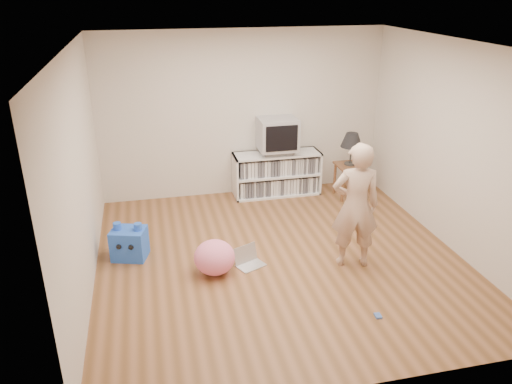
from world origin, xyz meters
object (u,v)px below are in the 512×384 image
at_px(laptop, 248,260).
at_px(person, 356,206).
at_px(dvd_deck, 277,151).
at_px(crt_tv, 277,134).
at_px(plush_blue, 129,243).
at_px(plush_pink, 214,257).
at_px(table_lamp, 352,141).
at_px(side_table, 349,172).
at_px(media_unit, 276,173).

bearing_deg(laptop, person, -36.59).
height_order(dvd_deck, crt_tv, crt_tv).
bearing_deg(plush_blue, plush_pink, -14.26).
height_order(table_lamp, plush_pink, table_lamp).
xyz_separation_m(side_table, table_lamp, (0.00, 0.00, 0.53)).
bearing_deg(side_table, table_lamp, 0.00).
height_order(side_table, plush_blue, side_table).
xyz_separation_m(laptop, plush_blue, (-1.42, 0.50, 0.14)).
distance_m(crt_tv, person, 2.37).
distance_m(side_table, laptop, 2.67).
bearing_deg(media_unit, laptop, -113.61).
bearing_deg(laptop, crt_tv, 41.51).
bearing_deg(media_unit, crt_tv, -90.00).
distance_m(person, plush_blue, 2.83).
distance_m(person, laptop, 1.46).
xyz_separation_m(media_unit, table_lamp, (1.10, -0.39, 0.59)).
distance_m(dvd_deck, table_lamp, 1.18).
bearing_deg(laptop, plush_pink, 168.23).
bearing_deg(person, plush_pink, 5.74).
bearing_deg(plush_pink, media_unit, 58.50).
xyz_separation_m(side_table, plush_blue, (-3.43, -1.21, -0.21)).
relative_size(plush_blue, plush_pink, 1.00).
bearing_deg(crt_tv, dvd_deck, 90.00).
xyz_separation_m(dvd_deck, person, (0.33, -2.34, 0.05)).
bearing_deg(media_unit, plush_pink, -121.50).
bearing_deg(crt_tv, side_table, -18.43).
relative_size(side_table, person, 0.35).
bearing_deg(media_unit, person, -82.05).
relative_size(crt_tv, side_table, 1.09).
bearing_deg(laptop, dvd_deck, 41.54).
bearing_deg(table_lamp, plush_pink, -143.51).
distance_m(side_table, person, 2.15).
distance_m(table_lamp, laptop, 2.79).
height_order(media_unit, plush_pink, media_unit).
bearing_deg(person, dvd_deck, -70.65).
distance_m(dvd_deck, plush_blue, 2.87).
relative_size(table_lamp, person, 0.33).
height_order(crt_tv, plush_pink, crt_tv).
distance_m(media_unit, crt_tv, 0.67).
xyz_separation_m(crt_tv, plush_pink, (-1.34, -2.17, -0.81)).
xyz_separation_m(media_unit, plush_pink, (-1.34, -2.19, -0.14)).
xyz_separation_m(media_unit, side_table, (1.10, -0.39, 0.07)).
bearing_deg(crt_tv, laptop, -113.81).
bearing_deg(crt_tv, table_lamp, -18.43).
bearing_deg(table_lamp, dvd_deck, 161.41).
relative_size(dvd_deck, side_table, 0.82).
bearing_deg(plush_blue, table_lamp, 36.22).
bearing_deg(plush_pink, laptop, 12.91).
bearing_deg(side_table, plush_pink, -143.51).
xyz_separation_m(media_unit, crt_tv, (0.00, -0.02, 0.67)).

